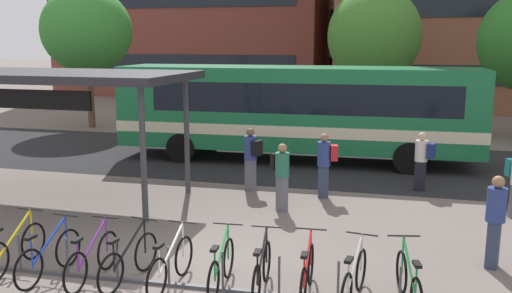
# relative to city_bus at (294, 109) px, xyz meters

# --- Properties ---
(ground) EXTENTS (200.00, 200.00, 0.00)m
(ground) POSITION_rel_city_bus_xyz_m (0.06, -10.10, -1.78)
(ground) COLOR #6B605B
(bus_lane_asphalt) EXTENTS (80.00, 7.20, 0.01)m
(bus_lane_asphalt) POSITION_rel_city_bus_xyz_m (0.06, 0.00, -1.77)
(bus_lane_asphalt) COLOR #232326
(bus_lane_asphalt) RESTS_ON ground
(city_bus) EXTENTS (12.10, 2.97, 3.20)m
(city_bus) POSITION_rel_city_bus_xyz_m (0.00, 0.00, 0.00)
(city_bus) COLOR #196B3D
(city_bus) RESTS_ON ground
(bike_rack) EXTENTS (7.49, 0.41, 0.70)m
(bike_rack) POSITION_rel_city_bus_xyz_m (0.31, -10.21, -1.68)
(bike_rack) COLOR #47474C
(bike_rack) RESTS_ON ground
(parked_bicycle_yellow_0) EXTENTS (0.52, 1.72, 0.99)m
(parked_bicycle_yellow_0) POSITION_rel_city_bus_xyz_m (-3.09, -10.31, -1.39)
(parked_bicycle_yellow_0) COLOR black
(parked_bicycle_yellow_0) RESTS_ON ground
(parked_bicycle_blue_1) EXTENTS (0.52, 1.72, 0.99)m
(parked_bicycle_blue_1) POSITION_rel_city_bus_xyz_m (-2.29, -10.44, -1.39)
(parked_bicycle_blue_1) COLOR black
(parked_bicycle_blue_1) RESTS_ON ground
(parked_bicycle_purple_2) EXTENTS (0.52, 1.72, 0.99)m
(parked_bicycle_purple_2) POSITION_rel_city_bus_xyz_m (-1.50, -10.36, -1.39)
(parked_bicycle_purple_2) COLOR black
(parked_bicycle_purple_2) RESTS_ON ground
(parked_bicycle_black_3) EXTENTS (0.52, 1.72, 0.99)m
(parked_bicycle_black_3) POSITION_rel_city_bus_xyz_m (-0.87, -10.25, -1.39)
(parked_bicycle_black_3) COLOR black
(parked_bicycle_black_3) RESTS_ON ground
(parked_bicycle_white_4) EXTENTS (0.52, 1.72, 0.99)m
(parked_bicycle_white_4) POSITION_rel_city_bus_xyz_m (-0.10, -10.25, -1.39)
(parked_bicycle_white_4) COLOR black
(parked_bicycle_white_4) RESTS_ON ground
(parked_bicycle_green_5) EXTENTS (0.52, 1.72, 0.99)m
(parked_bicycle_green_5) POSITION_rel_city_bus_xyz_m (0.74, -10.14, -1.39)
(parked_bicycle_green_5) COLOR black
(parked_bicycle_green_5) RESTS_ON ground
(parked_bicycle_black_6) EXTENTS (0.52, 1.72, 0.99)m
(parked_bicycle_black_6) POSITION_rel_city_bus_xyz_m (1.42, -10.11, -1.39)
(parked_bicycle_black_6) COLOR black
(parked_bicycle_black_6) RESTS_ON ground
(parked_bicycle_red_7) EXTENTS (0.52, 1.72, 0.99)m
(parked_bicycle_red_7) POSITION_rel_city_bus_xyz_m (2.15, -10.03, -1.39)
(parked_bicycle_red_7) COLOR black
(parked_bicycle_red_7) RESTS_ON ground
(parked_bicycle_silver_8) EXTENTS (0.52, 1.71, 0.99)m
(parked_bicycle_silver_8) POSITION_rel_city_bus_xyz_m (2.89, -10.06, -1.39)
(parked_bicycle_silver_8) COLOR black
(parked_bicycle_silver_8) RESTS_ON ground
(parked_bicycle_green_9) EXTENTS (0.56, 1.69, 0.99)m
(parked_bicycle_green_9) POSITION_rel_city_bus_xyz_m (3.72, -9.97, -1.39)
(parked_bicycle_green_9) COLOR black
(parked_bicycle_green_9) RESTS_ON ground
(transit_shelter) EXTENTS (7.23, 3.40, 3.29)m
(transit_shelter) POSITION_rel_city_bus_xyz_m (-5.22, -5.99, 1.32)
(transit_shelter) COLOR #38383D
(transit_shelter) RESTS_ON ground
(commuter_red_pack_0) EXTENTS (0.57, 0.41, 1.71)m
(commuter_red_pack_0) POSITION_rel_city_bus_xyz_m (1.65, -4.28, -0.79)
(commuter_red_pack_0) COLOR #2D3851
(commuter_red_pack_0) RESTS_ON ground
(commuter_black_pack_2) EXTENTS (0.58, 0.59, 1.65)m
(commuter_black_pack_2) POSITION_rel_city_bus_xyz_m (0.78, -5.63, -0.82)
(commuter_black_pack_2) COLOR #565660
(commuter_black_pack_2) RESTS_ON ground
(commuter_black_pack_3) EXTENTS (0.46, 0.59, 1.72)m
(commuter_black_pack_3) POSITION_rel_city_bus_xyz_m (5.22, -7.98, -0.78)
(commuter_black_pack_3) COLOR #2D3851
(commuter_black_pack_3) RESTS_ON ground
(commuter_navy_pack_4) EXTENTS (0.59, 0.44, 1.62)m
(commuter_navy_pack_4) POSITION_rel_city_bus_xyz_m (4.12, -2.94, -0.84)
(commuter_navy_pack_4) COLOR black
(commuter_navy_pack_4) RESTS_ON ground
(commuter_black_pack_5) EXTENTS (0.61, 0.54, 1.74)m
(commuter_black_pack_5) POSITION_rel_city_bus_xyz_m (-0.39, -4.10, -0.77)
(commuter_black_pack_5) COLOR #565660
(commuter_black_pack_5) RESTS_ON ground
(street_tree_1) EXTENTS (4.15, 4.15, 6.50)m
(street_tree_1) POSITION_rel_city_bus_xyz_m (-10.71, 4.79, 2.74)
(street_tree_1) COLOR brown
(street_tree_1) RESTS_ON ground
(street_tree_2) EXTENTS (4.39, 4.39, 6.59)m
(street_tree_2) POSITION_rel_city_bus_xyz_m (2.14, 8.72, 2.49)
(street_tree_2) COLOR brown
(street_tree_2) RESTS_ON ground
(building_centre_block) EXTENTS (18.45, 13.63, 14.81)m
(building_centre_block) POSITION_rel_city_bus_xyz_m (-3.65, 32.80, 5.63)
(building_centre_block) COLOR tan
(building_centre_block) RESTS_ON ground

